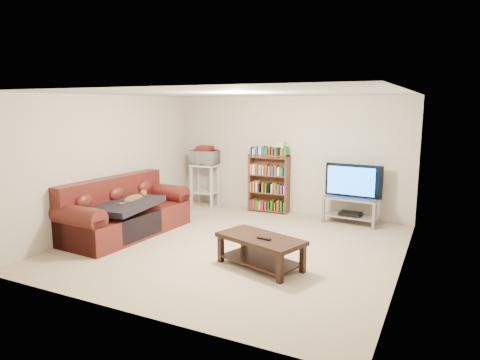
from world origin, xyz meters
The scene contains 19 objects.
floor centered at (0.00, 0.00, 0.00)m, with size 5.00×5.00×0.00m, color #C7B594.
ceiling centered at (0.00, 0.00, 2.40)m, with size 5.00×5.00×0.00m, color white.
wall_back centered at (0.00, 2.50, 1.20)m, with size 5.00×5.00×0.00m, color beige.
wall_front centered at (0.00, -2.50, 1.20)m, with size 5.00×5.00×0.00m, color beige.
wall_left centered at (-2.50, 0.00, 1.20)m, with size 5.00×5.00×0.00m, color beige.
wall_right centered at (2.50, 0.00, 1.20)m, with size 5.00×5.00×0.00m, color beige.
sofa centered at (-2.03, -0.26, 0.34)m, with size 1.13×2.35×0.98m.
blanket centered at (-1.85, -0.43, 0.57)m, with size 0.88×1.14×0.10m, color black.
cat centered at (-1.84, -0.22, 0.63)m, with size 0.25×0.62×0.19m, color brown, non-canonical shape.
coffee_table centered at (0.73, -0.65, 0.31)m, with size 1.33×0.94×0.44m.
remote centered at (0.82, -0.74, 0.45)m, with size 0.20×0.05×0.02m, color black.
tv_stand centered at (1.38, 2.14, 0.34)m, with size 1.03×0.52×0.50m.
television centered at (1.38, 2.14, 0.82)m, with size 1.08×0.14×0.62m, color black.
dvd_player centered at (1.38, 2.14, 0.19)m, with size 0.40×0.28×0.06m, color black.
bookshelf centered at (-0.37, 2.30, 0.63)m, with size 0.85×0.31×1.21m.
shelf_clutter centered at (-0.27, 2.31, 1.32)m, with size 0.62×0.22×0.28m.
microwave_stand centered at (-1.86, 2.21, 0.59)m, with size 0.60×0.45×0.93m.
microwave centered at (-1.86, 2.21, 1.09)m, with size 0.57×0.39×0.32m, color silver.
game_boxes centered at (-1.86, 2.21, 1.27)m, with size 0.34×0.30×0.05m, color maroon.
Camera 1 is at (2.98, -5.84, 2.23)m, focal length 32.00 mm.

